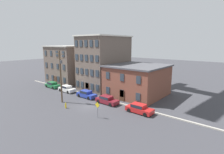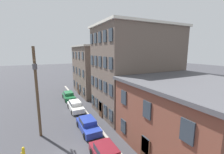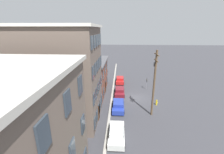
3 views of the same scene
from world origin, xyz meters
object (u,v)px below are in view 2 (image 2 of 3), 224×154
(car_green, at_px, (69,96))
(car_white, at_px, (75,106))
(utility_pole, at_px, (37,88))
(fire_hydrant, at_px, (23,152))
(car_blue, at_px, (88,124))

(car_green, relative_size, car_white, 1.00)
(utility_pole, bearing_deg, car_green, 155.80)
(car_white, height_order, fire_hydrant, car_white)
(car_blue, height_order, utility_pole, utility_pole)
(fire_hydrant, bearing_deg, car_white, 142.72)
(fire_hydrant, bearing_deg, car_green, 155.63)
(car_green, height_order, car_white, same)
(car_white, distance_m, car_blue, 6.73)
(utility_pole, distance_m, fire_hydrant, 5.96)
(car_blue, distance_m, utility_pole, 6.93)
(car_green, height_order, car_blue, same)
(car_white, height_order, utility_pole, utility_pole)
(car_white, xyz_separation_m, fire_hydrant, (8.53, -6.49, -0.27))
(car_green, distance_m, utility_pole, 13.35)
(car_white, bearing_deg, utility_pole, -42.77)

